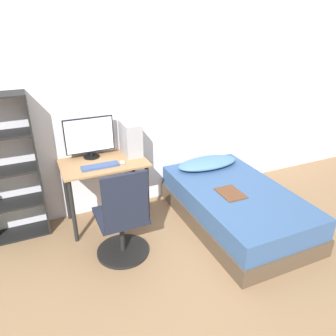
# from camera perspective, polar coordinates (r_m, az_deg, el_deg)

# --- Properties ---
(ground_plane) EXTENTS (14.00, 14.00, 0.00)m
(ground_plane) POSITION_cam_1_polar(r_m,az_deg,el_deg) (3.23, 1.69, -17.91)
(ground_plane) COLOR #846647
(wall_back) EXTENTS (8.00, 0.05, 2.50)m
(wall_back) POSITION_cam_1_polar(r_m,az_deg,el_deg) (3.82, -7.57, 10.50)
(wall_back) COLOR silver
(wall_back) RESTS_ON ground_plane
(desk) EXTENTS (0.92, 0.57, 0.76)m
(desk) POSITION_cam_1_polar(r_m,az_deg,el_deg) (3.67, -11.00, -0.89)
(desk) COLOR #997047
(desk) RESTS_ON ground_plane
(office_chair) EXTENTS (0.53, 0.53, 0.98)m
(office_chair) POSITION_cam_1_polar(r_m,az_deg,el_deg) (3.22, -7.86, -9.77)
(office_chair) COLOR black
(office_chair) RESTS_ON ground_plane
(bed) EXTENTS (1.08, 1.82, 0.43)m
(bed) POSITION_cam_1_polar(r_m,az_deg,el_deg) (3.86, 11.66, -6.50)
(bed) COLOR #4C3D2D
(bed) RESTS_ON ground_plane
(pillow) EXTENTS (0.82, 0.36, 0.11)m
(pillow) POSITION_cam_1_polar(r_m,az_deg,el_deg) (4.21, 6.95, 0.87)
(pillow) COLOR teal
(pillow) RESTS_ON bed
(magazine) EXTENTS (0.24, 0.32, 0.01)m
(magazine) POSITION_cam_1_polar(r_m,az_deg,el_deg) (3.65, 10.85, -4.34)
(magazine) COLOR #56331E
(magazine) RESTS_ON bed
(monitor) EXTENTS (0.54, 0.18, 0.46)m
(monitor) POSITION_cam_1_polar(r_m,az_deg,el_deg) (3.68, -13.51, 5.31)
(monitor) COLOR black
(monitor) RESTS_ON desk
(keyboard) EXTENTS (0.39, 0.12, 0.02)m
(keyboard) POSITION_cam_1_polar(r_m,az_deg,el_deg) (3.50, -11.74, 0.32)
(keyboard) COLOR #33477A
(keyboard) RESTS_ON desk
(pc_tower) EXTENTS (0.18, 0.33, 0.37)m
(pc_tower) POSITION_cam_1_polar(r_m,az_deg,el_deg) (3.72, -6.53, 5.13)
(pc_tower) COLOR #99999E
(pc_tower) RESTS_ON desk
(mouse) EXTENTS (0.06, 0.09, 0.02)m
(mouse) POSITION_cam_1_polar(r_m,az_deg,el_deg) (3.55, -7.91, 1.00)
(mouse) COLOR silver
(mouse) RESTS_ON desk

